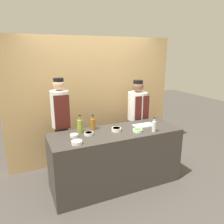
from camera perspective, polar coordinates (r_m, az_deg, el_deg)
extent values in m
plane|color=#4C4742|center=(3.85, 0.93, -17.98)|extent=(14.00, 14.00, 0.00)
cube|color=tan|center=(4.31, -5.04, 3.03)|extent=(3.28, 0.18, 2.40)
cube|color=#3D3833|center=(3.62, 0.96, -11.92)|extent=(2.07, 0.73, 0.92)
cylinder|color=white|center=(3.44, 1.17, -4.60)|extent=(0.15, 0.15, 0.05)
cylinder|color=#703384|center=(3.43, 1.17, -4.30)|extent=(0.13, 0.13, 0.02)
cylinder|color=white|center=(3.26, -9.85, -6.07)|extent=(0.12, 0.12, 0.04)
cylinder|color=red|center=(3.26, -9.87, -5.84)|extent=(0.10, 0.10, 0.01)
cylinder|color=white|center=(3.44, 6.70, -4.83)|extent=(0.15, 0.15, 0.04)
cylinder|color=green|center=(3.43, 6.71, -4.61)|extent=(0.12, 0.12, 0.01)
cylinder|color=white|center=(3.31, -6.09, -5.64)|extent=(0.14, 0.14, 0.04)
cylinder|color=brown|center=(3.30, -6.10, -5.41)|extent=(0.11, 0.11, 0.01)
cylinder|color=white|center=(3.02, -9.18, -7.84)|extent=(0.15, 0.15, 0.05)
cylinder|color=silver|center=(3.01, -9.19, -7.56)|extent=(0.12, 0.12, 0.01)
cube|color=white|center=(3.72, 8.36, -3.47)|extent=(0.35, 0.19, 0.02)
cylinder|color=olive|center=(3.38, -8.34, -3.74)|extent=(0.09, 0.09, 0.21)
cylinder|color=olive|center=(3.34, -8.43, -1.57)|extent=(0.04, 0.04, 0.06)
cylinder|color=black|center=(3.33, -8.45, -0.91)|extent=(0.04, 0.04, 0.02)
cylinder|color=silver|center=(3.46, 10.91, -3.75)|extent=(0.06, 0.06, 0.16)
cylinder|color=silver|center=(3.43, 11.00, -2.06)|extent=(0.03, 0.03, 0.05)
cylinder|color=black|center=(3.42, 11.03, -1.55)|extent=(0.03, 0.03, 0.01)
cylinder|color=#9E661E|center=(3.50, -5.04, -3.19)|extent=(0.08, 0.08, 0.18)
cylinder|color=#9E661E|center=(3.47, -5.08, -1.37)|extent=(0.03, 0.03, 0.05)
cylinder|color=black|center=(3.46, -5.10, -0.82)|extent=(0.04, 0.04, 0.01)
cylinder|color=#28282D|center=(3.93, -12.66, -10.02)|extent=(0.22, 0.22, 0.92)
cylinder|color=silver|center=(3.67, -13.36, 0.79)|extent=(0.30, 0.30, 0.61)
cube|color=#561E19|center=(3.54, -12.88, -0.13)|extent=(0.24, 0.02, 0.56)
sphere|color=tan|center=(3.59, -13.76, 6.95)|extent=(0.19, 0.19, 0.19)
cylinder|color=black|center=(3.58, -13.83, 8.08)|extent=(0.16, 0.16, 0.07)
cylinder|color=#28282D|center=(4.42, 6.35, -7.17)|extent=(0.26, 0.26, 0.86)
cylinder|color=white|center=(4.20, 6.63, 1.61)|extent=(0.36, 0.36, 0.53)
cube|color=#561E19|center=(4.06, 7.86, 0.78)|extent=(0.29, 0.02, 0.49)
sphere|color=brown|center=(4.13, 6.79, 6.63)|extent=(0.21, 0.21, 0.21)
cylinder|color=black|center=(4.12, 6.83, 7.73)|extent=(0.18, 0.18, 0.07)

